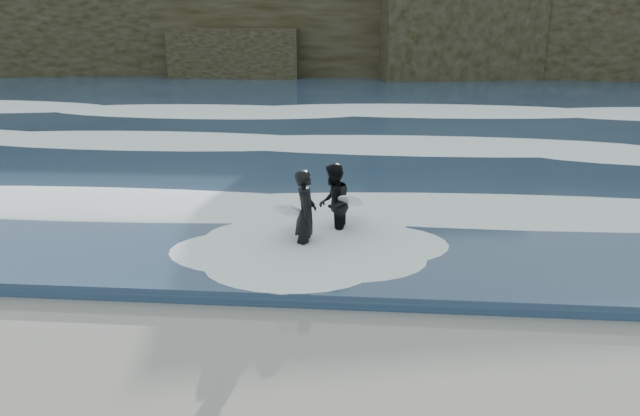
# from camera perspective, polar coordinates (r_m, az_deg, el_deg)

# --- Properties ---
(ground) EXTENTS (120.00, 120.00, 0.00)m
(ground) POSITION_cam_1_polar(r_m,az_deg,el_deg) (9.66, -13.35, -16.70)
(ground) COLOR olive
(ground) RESTS_ON ground
(sea) EXTENTS (90.00, 52.00, 0.30)m
(sea) POSITION_cam_1_polar(r_m,az_deg,el_deg) (37.00, 0.49, 9.57)
(sea) COLOR navy
(sea) RESTS_ON ground
(headland) EXTENTS (70.00, 9.00, 10.00)m
(headland) POSITION_cam_1_polar(r_m,az_deg,el_deg) (53.60, 1.96, 17.28)
(headland) COLOR black
(headland) RESTS_ON ground
(foam_near) EXTENTS (60.00, 3.20, 0.20)m
(foam_near) POSITION_cam_1_polar(r_m,az_deg,el_deg) (17.48, -4.52, 1.09)
(foam_near) COLOR white
(foam_near) RESTS_ON sea
(foam_mid) EXTENTS (60.00, 4.00, 0.24)m
(foam_mid) POSITION_cam_1_polar(r_m,az_deg,el_deg) (24.20, -1.87, 5.86)
(foam_mid) COLOR white
(foam_mid) RESTS_ON sea
(foam_far) EXTENTS (60.00, 4.80, 0.30)m
(foam_far) POSITION_cam_1_polar(r_m,az_deg,el_deg) (33.01, -0.04, 9.11)
(foam_far) COLOR white
(foam_far) RESTS_ON sea
(surfer_left) EXTENTS (0.97, 2.18, 2.02)m
(surfer_left) POSITION_cam_1_polar(r_m,az_deg,el_deg) (14.00, -1.63, -0.47)
(surfer_left) COLOR black
(surfer_left) RESTS_ON ground
(surfer_right) EXTENTS (1.20, 2.09, 1.94)m
(surfer_right) POSITION_cam_1_polar(r_m,az_deg,el_deg) (14.84, 1.39, 0.43)
(surfer_right) COLOR black
(surfer_right) RESTS_ON ground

